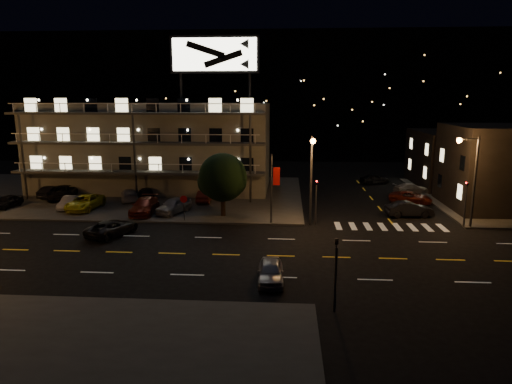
# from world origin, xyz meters

# --- Properties ---
(ground) EXTENTS (140.00, 140.00, 0.00)m
(ground) POSITION_xyz_m (0.00, 0.00, 0.00)
(ground) COLOR black
(ground) RESTS_ON ground
(curb_nw) EXTENTS (44.00, 24.00, 0.15)m
(curb_nw) POSITION_xyz_m (-14.00, 20.00, 0.07)
(curb_nw) COLOR #383836
(curb_nw) RESTS_ON ground
(curb_ne) EXTENTS (16.00, 24.00, 0.15)m
(curb_ne) POSITION_xyz_m (30.00, 20.00, 0.07)
(curb_ne) COLOR #383836
(curb_ne) RESTS_ON ground
(motel) EXTENTS (28.00, 13.80, 18.10)m
(motel) POSITION_xyz_m (-9.94, 23.88, 5.34)
(motel) COLOR gray
(motel) RESTS_ON ground
(side_bldg_back) EXTENTS (14.06, 12.00, 7.00)m
(side_bldg_back) POSITION_xyz_m (29.99, 28.00, 3.50)
(side_bldg_back) COLOR black
(side_bldg_back) RESTS_ON ground
(hill_backdrop) EXTENTS (120.00, 25.00, 24.00)m
(hill_backdrop) POSITION_xyz_m (-5.94, 68.78, 11.55)
(hill_backdrop) COLOR black
(hill_backdrop) RESTS_ON ground
(streetlight_nc) EXTENTS (0.44, 1.92, 8.00)m
(streetlight_nc) POSITION_xyz_m (8.50, 7.94, 4.96)
(streetlight_nc) COLOR #2D2D30
(streetlight_nc) RESTS_ON ground
(streetlight_ne) EXTENTS (1.92, 0.44, 8.00)m
(streetlight_ne) POSITION_xyz_m (22.14, 8.30, 4.96)
(streetlight_ne) COLOR #2D2D30
(streetlight_ne) RESTS_ON ground
(signal_nw) EXTENTS (0.20, 0.27, 4.60)m
(signal_nw) POSITION_xyz_m (9.00, 8.50, 2.57)
(signal_nw) COLOR #2D2D30
(signal_nw) RESTS_ON ground
(signal_sw) EXTENTS (0.20, 0.27, 4.60)m
(signal_sw) POSITION_xyz_m (9.00, -8.50, 2.57)
(signal_sw) COLOR #2D2D30
(signal_sw) RESTS_ON ground
(signal_ne) EXTENTS (0.27, 0.20, 4.60)m
(signal_ne) POSITION_xyz_m (22.00, 8.50, 2.57)
(signal_ne) COLOR #2D2D30
(signal_ne) RESTS_ON ground
(banner_north) EXTENTS (0.83, 0.16, 6.40)m
(banner_north) POSITION_xyz_m (5.09, 8.40, 3.43)
(banner_north) COLOR #2D2D30
(banner_north) RESTS_ON ground
(stop_sign) EXTENTS (0.91, 0.11, 2.61)m
(stop_sign) POSITION_xyz_m (-3.00, 8.57, 1.71)
(stop_sign) COLOR #2D2D30
(stop_sign) RESTS_ON ground
(tree) EXTENTS (4.77, 4.59, 6.01)m
(tree) POSITION_xyz_m (0.29, 10.58, 3.72)
(tree) COLOR black
(tree) RESTS_ON curb_nw
(lot_car_0) EXTENTS (1.83, 3.82, 1.26)m
(lot_car_0) POSITION_xyz_m (-22.25, 12.25, 0.78)
(lot_car_0) COLOR black
(lot_car_0) RESTS_ON curb_nw
(lot_car_1) EXTENTS (1.55, 3.84, 1.24)m
(lot_car_1) POSITION_xyz_m (-15.66, 12.34, 0.77)
(lot_car_1) COLOR #98989D
(lot_car_1) RESTS_ON curb_nw
(lot_car_2) EXTENTS (2.68, 5.29, 1.43)m
(lot_car_2) POSITION_xyz_m (-13.94, 12.06, 0.87)
(lot_car_2) COLOR gold
(lot_car_2) RESTS_ON curb_nw
(lot_car_3) EXTENTS (2.33, 5.23, 1.49)m
(lot_car_3) POSITION_xyz_m (-7.42, 10.84, 0.90)
(lot_car_3) COLOR #601A0D
(lot_car_3) RESTS_ON curb_nw
(lot_car_4) EXTENTS (3.30, 4.70, 1.48)m
(lot_car_4) POSITION_xyz_m (-4.65, 11.25, 0.89)
(lot_car_4) COLOR #98989D
(lot_car_4) RESTS_ON curb_nw
(lot_car_5) EXTENTS (1.89, 4.13, 1.31)m
(lot_car_5) POSITION_xyz_m (-20.07, 17.38, 0.81)
(lot_car_5) COLOR black
(lot_car_5) RESTS_ON curb_nw
(lot_car_6) EXTENTS (3.82, 6.00, 1.54)m
(lot_car_6) POSITION_xyz_m (-18.40, 16.85, 0.92)
(lot_car_6) COLOR black
(lot_car_6) RESTS_ON curb_nw
(lot_car_7) EXTENTS (3.20, 4.73, 1.27)m
(lot_car_7) POSITION_xyz_m (-10.80, 16.28, 0.79)
(lot_car_7) COLOR #98989D
(lot_car_7) RESTS_ON curb_nw
(lot_car_8) EXTENTS (2.96, 4.07, 1.29)m
(lot_car_8) POSITION_xyz_m (-9.30, 17.50, 0.79)
(lot_car_8) COLOR black
(lot_car_8) RESTS_ON curb_nw
(lot_car_9) EXTENTS (1.40, 3.92, 1.29)m
(lot_car_9) POSITION_xyz_m (-2.44, 16.33, 0.79)
(lot_car_9) COLOR #601A0D
(lot_car_9) RESTS_ON curb_nw
(side_car_0) EXTENTS (4.55, 1.97, 1.46)m
(side_car_0) POSITION_xyz_m (18.15, 11.93, 0.73)
(side_car_0) COLOR black
(side_car_0) RESTS_ON ground
(side_car_1) EXTENTS (4.94, 3.76, 1.25)m
(side_car_1) POSITION_xyz_m (19.80, 17.81, 0.62)
(side_car_1) COLOR #601A0D
(side_car_1) RESTS_ON ground
(side_car_2) EXTENTS (4.56, 2.86, 1.23)m
(side_car_2) POSITION_xyz_m (21.14, 22.71, 0.62)
(side_car_2) COLOR #98989D
(side_car_2) RESTS_ON ground
(side_car_3) EXTENTS (4.18, 2.72, 1.32)m
(side_car_3) POSITION_xyz_m (17.97, 28.83, 0.66)
(side_car_3) COLOR black
(side_car_3) RESTS_ON ground
(road_car_east) EXTENTS (1.70, 3.95, 1.33)m
(road_car_east) POSITION_xyz_m (5.43, -4.69, 0.66)
(road_car_east) COLOR #98989D
(road_car_east) RESTS_ON ground
(road_car_west) EXTENTS (3.87, 5.29, 1.34)m
(road_car_west) POSITION_xyz_m (-8.04, 4.10, 0.67)
(road_car_west) COLOR black
(road_car_west) RESTS_ON ground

